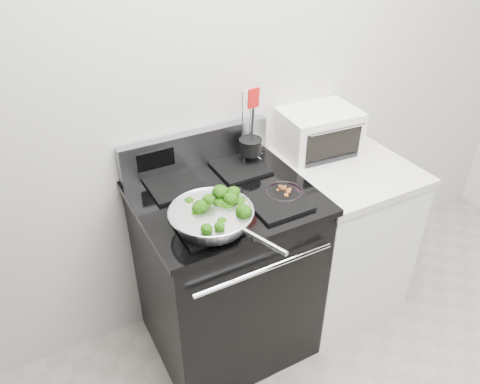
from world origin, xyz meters
TOP-DOWN VIEW (x-y plane):
  - back_wall at (0.00, 1.75)m, footprint 4.00×0.02m
  - gas_range at (-0.30, 1.41)m, footprint 0.79×0.69m
  - counter at (0.39, 1.41)m, footprint 0.62×0.68m
  - skillet at (-0.45, 1.22)m, footprint 0.35×0.53m
  - broccoli_pile at (-0.45, 1.23)m, footprint 0.27×0.27m
  - bacon_plate at (-0.06, 1.30)m, footprint 0.17×0.17m
  - utensil_holder at (-0.06, 1.61)m, footprint 0.13×0.13m
  - toaster_oven at (0.35, 1.61)m, footprint 0.41×0.33m

SIDE VIEW (x-z plane):
  - counter at x=0.39m, z-range 0.00..0.92m
  - gas_range at x=-0.30m, z-range -0.08..1.05m
  - bacon_plate at x=-0.06m, z-range 0.95..0.99m
  - skillet at x=-0.45m, z-range 0.97..1.04m
  - utensil_holder at x=-0.06m, z-range 0.82..1.22m
  - broccoli_pile at x=-0.45m, z-range 0.98..1.07m
  - toaster_oven at x=0.35m, z-range 0.92..1.15m
  - back_wall at x=0.00m, z-range 0.00..2.70m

